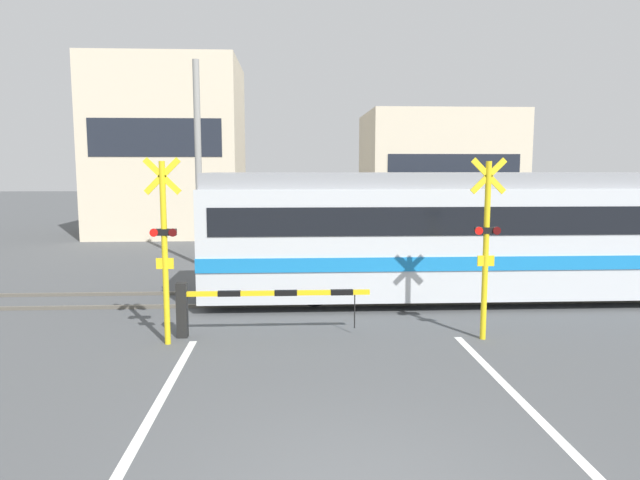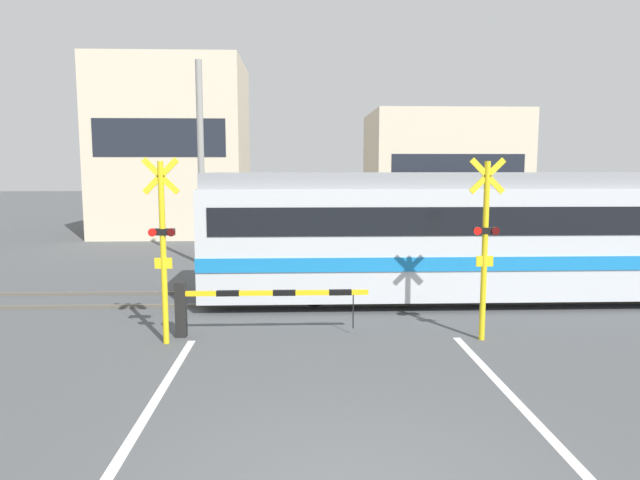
{
  "view_description": "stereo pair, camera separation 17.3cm",
  "coord_description": "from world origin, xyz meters",
  "px_view_note": "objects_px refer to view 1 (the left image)",
  "views": [
    {
      "loc": [
        -0.69,
        -5.16,
        3.26
      ],
      "look_at": [
        0.0,
        8.06,
        1.6
      ],
      "focal_mm": 32.0,
      "sensor_mm": 36.0,
      "label": 1
    },
    {
      "loc": [
        -0.52,
        -5.17,
        3.26
      ],
      "look_at": [
        0.0,
        8.06,
        1.6
      ],
      "focal_mm": 32.0,
      "sensor_mm": 36.0,
      "label": 2
    }
  ],
  "objects_px": {
    "crossing_signal_left": "(164,243)",
    "pedestrian": "(306,240)",
    "crossing_barrier_near": "(232,301)",
    "crossing_barrier_far": "(375,254)",
    "commuter_train": "(487,231)",
    "crossing_signal_right": "(486,240)"
  },
  "relations": [
    {
      "from": "commuter_train",
      "to": "crossing_barrier_far",
      "type": "distance_m",
      "value": 3.87
    },
    {
      "from": "crossing_barrier_near",
      "to": "crossing_signal_right",
      "type": "height_order",
      "value": "crossing_signal_right"
    },
    {
      "from": "commuter_train",
      "to": "crossing_barrier_far",
      "type": "xyz_separation_m",
      "value": [
        -2.4,
        2.87,
        -1.0
      ]
    },
    {
      "from": "crossing_barrier_far",
      "to": "commuter_train",
      "type": "bearing_deg",
      "value": -50.08
    },
    {
      "from": "crossing_signal_left",
      "to": "crossing_signal_right",
      "type": "height_order",
      "value": "same"
    },
    {
      "from": "crossing_signal_left",
      "to": "crossing_barrier_far",
      "type": "bearing_deg",
      "value": 52.83
    },
    {
      "from": "pedestrian",
      "to": "crossing_barrier_far",
      "type": "bearing_deg",
      "value": -36.95
    },
    {
      "from": "pedestrian",
      "to": "commuter_train",
      "type": "bearing_deg",
      "value": -44.78
    },
    {
      "from": "crossing_barrier_far",
      "to": "pedestrian",
      "type": "xyz_separation_m",
      "value": [
        -2.02,
        1.52,
        0.26
      ]
    },
    {
      "from": "crossing_barrier_far",
      "to": "crossing_signal_left",
      "type": "distance_m",
      "value": 8.1
    },
    {
      "from": "crossing_barrier_near",
      "to": "pedestrian",
      "type": "relative_size",
      "value": 2.26
    },
    {
      "from": "commuter_train",
      "to": "crossing_barrier_near",
      "type": "relative_size",
      "value": 3.75
    },
    {
      "from": "commuter_train",
      "to": "crossing_signal_right",
      "type": "bearing_deg",
      "value": -109.41
    },
    {
      "from": "crossing_barrier_near",
      "to": "crossing_signal_left",
      "type": "relative_size",
      "value": 1.08
    },
    {
      "from": "crossing_barrier_near",
      "to": "crossing_signal_left",
      "type": "height_order",
      "value": "crossing_signal_left"
    },
    {
      "from": "crossing_signal_left",
      "to": "pedestrian",
      "type": "relative_size",
      "value": 2.09
    },
    {
      "from": "commuter_train",
      "to": "pedestrian",
      "type": "relative_size",
      "value": 8.5
    },
    {
      "from": "crossing_signal_right",
      "to": "crossing_signal_left",
      "type": "bearing_deg",
      "value": 180.0
    },
    {
      "from": "crossing_barrier_far",
      "to": "crossing_signal_right",
      "type": "xyz_separation_m",
      "value": [
        1.16,
        -6.38,
        1.22
      ]
    },
    {
      "from": "crossing_signal_left",
      "to": "pedestrian",
      "type": "distance_m",
      "value": 8.44
    },
    {
      "from": "crossing_barrier_near",
      "to": "crossing_barrier_far",
      "type": "bearing_deg",
      "value": 58.3
    },
    {
      "from": "commuter_train",
      "to": "crossing_barrier_near",
      "type": "xyz_separation_m",
      "value": [
        -6.08,
        -3.09,
        -1.0
      ]
    }
  ]
}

